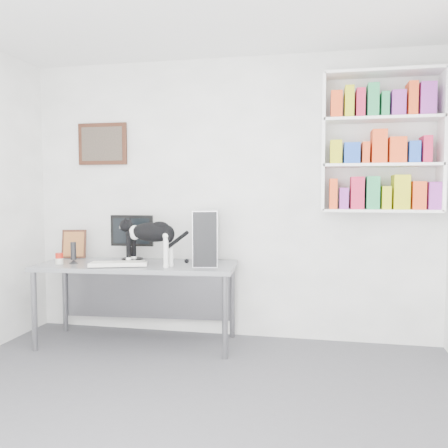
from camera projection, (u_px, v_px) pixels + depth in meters
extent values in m
cube|color=#4C4C50|center=(162.00, 434.00, 2.76)|extent=(4.00, 4.00, 0.01)
cube|color=white|center=(228.00, 198.00, 4.62)|extent=(4.00, 0.01, 2.70)
cube|color=white|center=(381.00, 142.00, 4.16)|extent=(1.03, 0.28, 1.24)
cube|color=#482317|center=(103.00, 144.00, 4.81)|extent=(0.52, 0.04, 0.42)
cube|color=slate|center=(138.00, 304.00, 4.40)|extent=(1.86, 0.85, 0.75)
cube|color=black|center=(132.00, 237.00, 4.59)|extent=(0.43, 0.23, 0.45)
cube|color=silver|center=(118.00, 264.00, 4.22)|extent=(0.54, 0.34, 0.04)
cube|color=silver|center=(206.00, 237.00, 4.36)|extent=(0.32, 0.53, 0.49)
cylinder|color=black|center=(73.00, 252.00, 4.36)|extent=(0.12, 0.12, 0.21)
cube|color=#482317|center=(74.00, 243.00, 4.72)|extent=(0.25, 0.15, 0.29)
cylinder|color=#B61C0F|center=(59.00, 258.00, 4.34)|extent=(0.07, 0.07, 0.10)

